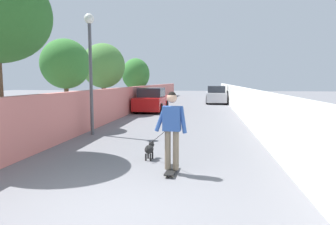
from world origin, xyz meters
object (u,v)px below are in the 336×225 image
Objects in this scene: tree_left_mid at (65,64)px; lamp_post at (90,53)px; tree_left_distant at (136,74)px; person_skateboarder at (172,124)px; tree_left_near at (103,66)px; skateboard at (172,170)px; car_near at (152,100)px; car_far at (216,95)px; dog at (150,149)px.

lamp_post is at bearing -127.80° from tree_left_mid.
person_skateboarder is at bearing -163.44° from tree_left_distant.
tree_left_mid is 7.58m from person_skateboarder.
tree_left_distant is at bearing -0.51° from tree_left_mid.
tree_left_near reaches higher than skateboard.
tree_left_near is 3.84m from car_near.
tree_left_near is 0.99× the size of car_far.
tree_left_distant is at bearing -4.73° from tree_left_near.
person_skateboarder is at bearing -167.07° from car_near.
tree_left_near is at bearing 124.58° from car_near.
skateboard is (-16.86, -5.01, -2.44)m from tree_left_distant.
tree_left_mid is 0.85× the size of lamp_post.
lamp_post is at bearing -173.26° from tree_left_distant.
dog is 0.31× the size of car_far.
tree_left_mid is 6.64m from dog.
dog is at bearing -164.76° from tree_left_distant.
skateboard is 1.26m from dog.
tree_left_distant is 2.90× the size of dog.
tree_left_mid reaches higher than car_far.
car_far is (20.34, -1.49, 0.65)m from skateboard.
dog is at bearing -134.46° from tree_left_mid.
car_near is (-4.21, -2.11, -1.79)m from tree_left_distant.
tree_left_mid reaches higher than dog.
car_near is at bearing 150.23° from car_far.
car_near is at bearing 10.75° from dog.
person_skateboarder reaches higher than car_near.
lamp_post is 4.99m from dog.
dog is (-9.83, -4.81, -2.61)m from tree_left_near.
tree_left_distant reaches higher than skateboard.
tree_left_near is 6.03m from tree_left_distant.
skateboard is 13.00m from car_near.
tree_left_near reaches higher than dog.
tree_left_near is 12.50m from skateboard.
lamp_post is at bearing 175.98° from car_near.
skateboard is 0.19× the size of car_far.
tree_left_near is 1.14× the size of tree_left_mid.
car_far is (16.23, -5.00, -2.29)m from lamp_post.
tree_left_near is 7.04m from lamp_post.
skateboard is at bearing -145.81° from dog.
tree_left_mid is 4.61× the size of skateboard.
tree_left_mid is at bearing 163.15° from car_near.
tree_left_distant is (11.50, -0.10, -0.18)m from tree_left_mid.
tree_left_near is at bearing 26.89° from skateboard.
tree_left_near is 11.99m from car_far.
tree_left_distant is at bearing 16.56° from skateboard.
person_skateboarder is (-10.86, -5.51, -1.81)m from tree_left_near.
tree_left_near is 1.03× the size of car_near.
tree_left_mid is 2.85× the size of dog.
tree_left_distant is 16.56m from dog.
tree_left_near is 12.31m from person_skateboarder.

